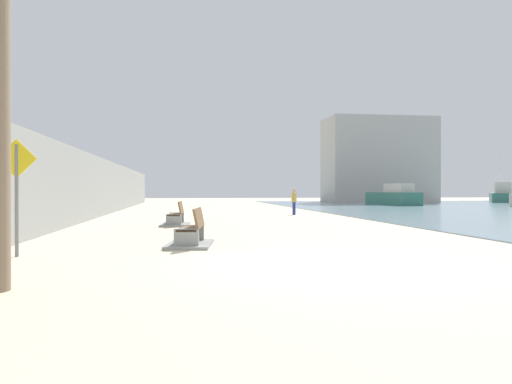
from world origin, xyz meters
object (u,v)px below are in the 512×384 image
(bench_far, at_px, (176,220))
(boat_outer, at_px, (394,197))
(pedestrian_sign, at_px, (17,183))
(boat_nearest, at_px, (502,195))
(person_walking, at_px, (294,200))
(bench_near, at_px, (191,237))

(bench_far, xyz_separation_m, boat_outer, (19.46, 23.53, 0.57))
(pedestrian_sign, bearing_deg, boat_nearest, 46.55)
(person_walking, height_order, boat_nearest, boat_nearest)
(bench_near, relative_size, bench_far, 1.03)
(boat_nearest, distance_m, boat_outer, 18.79)
(person_walking, xyz_separation_m, pedestrian_sign, (-9.89, -17.04, 0.73))
(boat_outer, bearing_deg, boat_nearest, 27.71)
(bench_far, height_order, person_walking, person_walking)
(boat_outer, bearing_deg, bench_near, -121.31)
(person_walking, bearing_deg, boat_nearest, 39.75)
(boat_nearest, bearing_deg, pedestrian_sign, -133.45)
(bench_far, xyz_separation_m, boat_nearest, (36.09, 32.26, 0.62))
(boat_nearest, bearing_deg, bench_near, -131.73)
(person_walking, bearing_deg, bench_near, -111.66)
(person_walking, bearing_deg, boat_outer, 50.85)
(bench_far, distance_m, pedestrian_sign, 9.95)
(bench_far, relative_size, boat_nearest, 0.31)
(bench_near, height_order, person_walking, person_walking)
(bench_near, relative_size, pedestrian_sign, 0.87)
(bench_near, xyz_separation_m, person_walking, (6.11, 15.39, 0.63))
(bench_near, height_order, boat_nearest, boat_nearest)
(bench_near, height_order, pedestrian_sign, pedestrian_sign)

